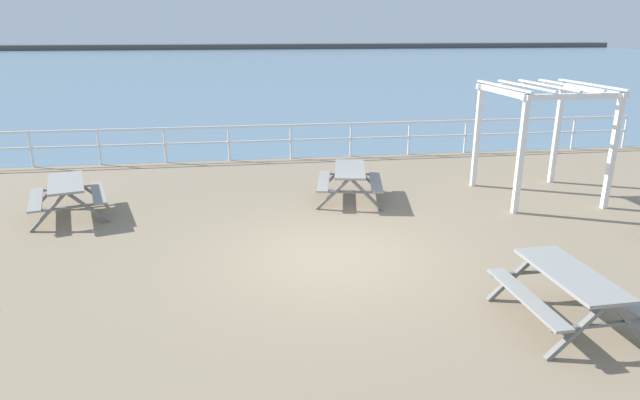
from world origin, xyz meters
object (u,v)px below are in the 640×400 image
Objects in this scene: picnic_table_seaward at (569,285)px; lattice_pergola at (544,115)px; picnic_table_far_left at (67,190)px; picnic_table_far_right at (350,176)px.

picnic_table_seaward is 6.40m from lattice_pergola.
picnic_table_far_left is 1.17× the size of picnic_table_seaward.
lattice_pergola is at bearing -26.95° from picnic_table_seaward.
picnic_table_far_left is 10.03m from picnic_table_seaward.
picnic_table_far_left is 0.79× the size of lattice_pergola.
picnic_table_far_right is 0.76× the size of lattice_pergola.
picnic_table_far_right is 6.32m from picnic_table_seaward.
picnic_table_far_right is at bearing 15.64° from picnic_table_seaward.
lattice_pergola reaches higher than picnic_table_seaward.
picnic_table_far_left is at bearing 53.20° from picnic_table_seaward.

